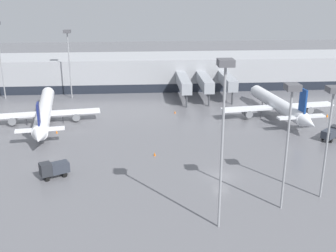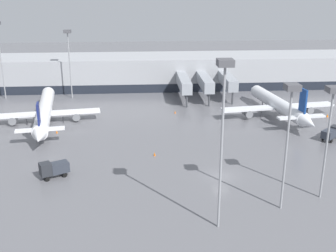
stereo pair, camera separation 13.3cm
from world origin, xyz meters
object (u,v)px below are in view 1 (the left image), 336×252
(traffic_cone_1, at_px, (155,154))
(apron_light_mast_3, at_px, (224,101))
(traffic_cone_0, at_px, (57,132))
(service_truck_1, at_px, (54,168))
(parked_jet_1, at_px, (44,111))
(service_truck_0, at_px, (332,133))
(parked_jet_0, at_px, (278,105))
(apron_light_mast_0, at_px, (331,110))
(apron_light_mast_4, at_px, (290,112))
(traffic_cone_3, at_px, (327,115))
(apron_light_mast_5, at_px, (68,45))
(traffic_cone_2, at_px, (175,112))

(traffic_cone_1, relative_size, apron_light_mast_3, 0.03)
(traffic_cone_0, bearing_deg, service_truck_1, -80.94)
(parked_jet_1, relative_size, traffic_cone_1, 55.16)
(traffic_cone_0, bearing_deg, service_truck_0, -7.96)
(parked_jet_0, relative_size, apron_light_mast_0, 1.96)
(apron_light_mast_4, bearing_deg, parked_jet_1, 134.92)
(parked_jet_0, height_order, traffic_cone_0, parked_jet_0)
(parked_jet_1, distance_m, service_truck_0, 60.06)
(traffic_cone_3, height_order, apron_light_mast_5, apron_light_mast_5)
(traffic_cone_2, bearing_deg, apron_light_mast_4, -76.58)
(traffic_cone_2, distance_m, apron_light_mast_5, 33.60)
(apron_light_mast_5, bearing_deg, parked_jet_1, -97.91)
(service_truck_1, xyz_separation_m, apron_light_mast_4, (32.78, -11.95, 12.31))
(traffic_cone_0, distance_m, apron_light_mast_3, 48.23)
(parked_jet_0, relative_size, service_truck_1, 6.70)
(traffic_cone_3, bearing_deg, apron_light_mast_0, -115.18)
(parked_jet_0, xyz_separation_m, traffic_cone_1, (-29.21, -21.03, -2.45))
(apron_light_mast_0, relative_size, apron_light_mast_4, 0.94)
(traffic_cone_2, bearing_deg, traffic_cone_3, -8.75)
(traffic_cone_0, distance_m, traffic_cone_3, 60.44)
(service_truck_1, bearing_deg, apron_light_mast_4, 132.58)
(parked_jet_0, relative_size, apron_light_mast_5, 1.80)
(service_truck_1, xyz_separation_m, apron_light_mast_3, (23.36, -15.93, 14.96))
(service_truck_0, bearing_deg, traffic_cone_2, 107.43)
(parked_jet_1, bearing_deg, traffic_cone_3, -98.55)
(traffic_cone_0, distance_m, apron_light_mast_4, 50.62)
(traffic_cone_0, xyz_separation_m, apron_light_mast_0, (42.77, -30.13, 12.82))
(traffic_cone_0, bearing_deg, traffic_cone_2, 25.29)
(service_truck_1, height_order, traffic_cone_3, service_truck_1)
(service_truck_0, bearing_deg, parked_jet_1, 127.22)
(traffic_cone_2, relative_size, apron_light_mast_3, 0.03)
(parked_jet_1, relative_size, traffic_cone_2, 64.21)
(parked_jet_1, relative_size, traffic_cone_0, 68.82)
(parked_jet_1, distance_m, service_truck_1, 28.85)
(service_truck_1, relative_size, apron_light_mast_3, 0.22)
(traffic_cone_0, distance_m, apron_light_mast_0, 53.87)
(apron_light_mast_3, bearing_deg, traffic_cone_3, 52.45)
(apron_light_mast_3, distance_m, apron_light_mast_4, 10.56)
(traffic_cone_3, relative_size, apron_light_mast_0, 0.04)
(service_truck_1, relative_size, apron_light_mast_0, 0.29)
(parked_jet_1, xyz_separation_m, traffic_cone_2, (29.12, 4.87, -2.30))
(traffic_cone_0, relative_size, traffic_cone_3, 0.78)
(service_truck_1, relative_size, apron_light_mast_5, 0.27)
(traffic_cone_0, bearing_deg, traffic_cone_3, 6.34)
(parked_jet_1, distance_m, apron_light_mast_4, 57.49)
(service_truck_1, relative_size, apron_light_mast_4, 0.27)
(traffic_cone_0, height_order, apron_light_mast_5, apron_light_mast_5)
(service_truck_1, bearing_deg, apron_light_mast_0, 139.35)
(traffic_cone_2, xyz_separation_m, apron_light_mast_3, (1.27, -48.76, 16.22))
(traffic_cone_3, distance_m, apron_light_mast_3, 57.12)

